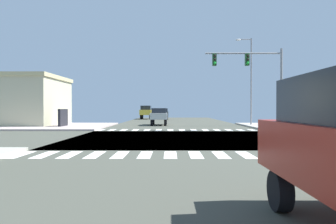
% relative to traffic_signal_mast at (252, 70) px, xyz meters
% --- Properties ---
extents(ground, '(90.00, 90.00, 0.05)m').
position_rel_traffic_signal_mast_xyz_m(ground, '(-6.22, -7.11, -5.14)').
color(ground, '#404339').
extents(sidewalk_corner_ne, '(12.00, 12.00, 0.14)m').
position_rel_traffic_signal_mast_xyz_m(sidewalk_corner_ne, '(6.78, 4.89, -5.05)').
color(sidewalk_corner_ne, '#A09B91').
rests_on(sidewalk_corner_ne, ground).
extents(sidewalk_corner_nw, '(12.00, 12.00, 0.14)m').
position_rel_traffic_signal_mast_xyz_m(sidewalk_corner_nw, '(-19.22, 4.89, -5.05)').
color(sidewalk_corner_nw, '#A79794').
rests_on(sidewalk_corner_nw, ground).
extents(crosswalk_near, '(13.50, 2.00, 0.01)m').
position_rel_traffic_signal_mast_xyz_m(crosswalk_near, '(-6.47, -14.41, -5.11)').
color(crosswalk_near, white).
rests_on(crosswalk_near, ground).
extents(crosswalk_far, '(13.50, 2.00, 0.01)m').
position_rel_traffic_signal_mast_xyz_m(crosswalk_far, '(-6.47, 0.19, -5.11)').
color(crosswalk_far, white).
rests_on(crosswalk_far, ground).
extents(traffic_signal_mast, '(6.57, 0.55, 6.94)m').
position_rel_traffic_signal_mast_xyz_m(traffic_signal_mast, '(0.00, 0.00, 0.00)').
color(traffic_signal_mast, gray).
rests_on(traffic_signal_mast, ground).
extents(street_lamp, '(1.78, 0.32, 9.33)m').
position_rel_traffic_signal_mast_xyz_m(street_lamp, '(1.45, 6.92, 0.36)').
color(street_lamp, gray).
rests_on(street_lamp, ground).
extents(bank_building, '(11.91, 8.81, 5.32)m').
position_rel_traffic_signal_mast_xyz_m(bank_building, '(-23.97, 6.98, -2.45)').
color(bank_building, '#B2B08E').
rests_on(bank_building, ground).
extents(suv_farside_2, '(1.96, 4.60, 2.34)m').
position_rel_traffic_signal_mast_xyz_m(suv_farside_2, '(-11.22, 28.56, -3.72)').
color(suv_farside_2, black).
rests_on(suv_farside_2, ground).
extents(sedan_crossing_1, '(1.80, 4.30, 1.88)m').
position_rel_traffic_signal_mast_xyz_m(sedan_crossing_1, '(-8.22, 27.39, -4.00)').
color(sedan_crossing_1, black).
rests_on(sedan_crossing_1, ground).
extents(sedan_trailing_2, '(1.80, 4.30, 1.88)m').
position_rel_traffic_signal_mast_xyz_m(sedan_trailing_2, '(-8.22, 8.13, -4.00)').
color(sedan_trailing_2, black).
rests_on(sedan_trailing_2, ground).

